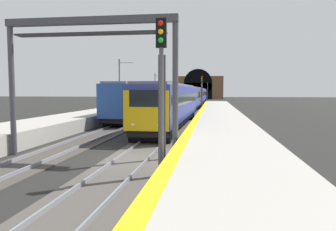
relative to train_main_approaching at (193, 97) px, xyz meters
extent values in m
plane|color=black|center=(-44.89, 0.00, -2.20)|extent=(320.00, 320.00, 0.00)
cube|color=#ADA89E|center=(-44.89, -4.31, -1.67)|extent=(112.00, 4.41, 1.06)
cube|color=yellow|center=(-44.89, -2.35, -1.14)|extent=(112.00, 0.50, 0.01)
cube|color=#4C4742|center=(-44.89, 0.00, -2.17)|extent=(160.00, 2.79, 0.06)
cube|color=gray|center=(-44.89, 0.72, -2.07)|extent=(160.00, 0.07, 0.15)
cube|color=gray|center=(-44.89, -0.72, -2.07)|extent=(160.00, 0.07, 0.15)
cube|color=#423D38|center=(-44.89, 4.54, -2.17)|extent=(160.00, 2.77, 0.06)
cube|color=gray|center=(-44.89, 5.25, -2.07)|extent=(160.00, 0.07, 0.15)
cube|color=gray|center=(-44.89, 3.82, -2.07)|extent=(160.00, 0.07, 0.15)
cube|color=navy|center=(-31.03, 0.00, 0.08)|extent=(20.09, 3.27, 2.74)
cube|color=black|center=(-31.03, 0.00, 0.40)|extent=(19.29, 3.28, 0.83)
cube|color=slate|center=(-31.03, 0.00, 1.55)|extent=(19.48, 2.83, 0.20)
cube|color=black|center=(-31.03, 0.00, -1.47)|extent=(19.68, 2.92, 0.48)
cylinder|color=black|center=(-40.01, 0.19, -1.77)|extent=(0.92, 2.64, 0.86)
cylinder|color=black|center=(-38.21, 0.15, -1.77)|extent=(0.92, 2.64, 0.86)
cylinder|color=black|center=(-23.85, -0.15, -1.77)|extent=(0.92, 2.64, 0.86)
cylinder|color=black|center=(-22.05, -0.19, -1.77)|extent=(0.92, 2.64, 0.86)
cube|color=#E5B20F|center=(-41.09, 0.21, -0.09)|extent=(0.18, 2.73, 2.40)
cube|color=black|center=(-41.14, 0.21, 0.63)|extent=(0.08, 1.99, 0.99)
sphere|color=#F2EACC|center=(-41.16, -0.57, -0.94)|extent=(0.20, 0.20, 0.20)
sphere|color=#F2EACC|center=(-41.13, 1.00, -0.94)|extent=(0.20, 0.20, 0.20)
cube|color=navy|center=(-10.42, 0.00, 0.08)|extent=(20.09, 3.27, 2.74)
cube|color=black|center=(-10.42, 0.00, 0.49)|extent=(19.29, 3.28, 0.97)
cube|color=slate|center=(-10.42, 0.00, 1.55)|extent=(19.48, 2.83, 0.20)
cube|color=black|center=(-10.42, 0.00, -1.47)|extent=(19.68, 2.92, 0.48)
cylinder|color=black|center=(-19.47, 0.19, -1.77)|extent=(0.92, 2.64, 0.86)
cylinder|color=black|center=(-17.67, 0.15, -1.77)|extent=(0.92, 2.64, 0.86)
cylinder|color=black|center=(-3.18, -0.15, -1.77)|extent=(0.92, 2.64, 0.86)
cylinder|color=black|center=(-1.38, -0.19, -1.77)|extent=(0.92, 2.64, 0.86)
cube|color=navy|center=(10.18, 0.00, 0.08)|extent=(20.09, 3.27, 2.74)
cube|color=black|center=(10.18, 0.00, 0.48)|extent=(19.29, 3.28, 0.87)
cube|color=slate|center=(10.18, 0.00, 1.55)|extent=(19.48, 2.83, 0.20)
cube|color=black|center=(10.18, 0.00, -1.47)|extent=(19.68, 2.92, 0.48)
cylinder|color=black|center=(1.64, 0.18, -1.77)|extent=(0.92, 2.64, 0.86)
cylinder|color=black|center=(3.44, 0.14, -1.77)|extent=(0.92, 2.64, 0.86)
cylinder|color=black|center=(16.93, -0.14, -1.77)|extent=(0.92, 2.64, 0.86)
cylinder|color=black|center=(18.73, -0.18, -1.77)|extent=(0.92, 2.64, 0.86)
cube|color=navy|center=(30.79, 0.00, 0.08)|extent=(20.09, 3.27, 2.74)
cube|color=black|center=(30.79, 0.00, 0.31)|extent=(19.29, 3.28, 0.96)
cube|color=slate|center=(30.79, 0.00, 1.55)|extent=(19.48, 2.83, 0.20)
cube|color=black|center=(30.79, 0.00, -1.47)|extent=(19.68, 2.92, 0.48)
cylinder|color=black|center=(22.15, 0.18, -1.77)|extent=(0.92, 2.64, 0.86)
cylinder|color=black|center=(23.95, 0.15, -1.77)|extent=(0.92, 2.64, 0.86)
cylinder|color=black|center=(37.63, -0.15, -1.77)|extent=(0.92, 2.64, 0.86)
cylinder|color=black|center=(39.43, -0.18, -1.77)|extent=(0.92, 2.64, 0.86)
cube|color=#264C99|center=(-22.98, 4.54, 0.19)|extent=(20.59, 3.25, 3.00)
cube|color=black|center=(-22.98, 4.54, 0.71)|extent=(19.77, 3.26, 1.00)
cube|color=slate|center=(-22.98, 4.54, 1.79)|extent=(19.96, 2.83, 0.20)
cube|color=black|center=(-22.98, 4.54, -1.48)|extent=(20.17, 2.92, 0.47)
cylinder|color=black|center=(-14.17, 4.30, -1.78)|extent=(0.91, 2.51, 0.85)
cylinder|color=black|center=(-15.97, 4.35, -1.78)|extent=(0.91, 2.51, 0.85)
cylinder|color=black|center=(-29.99, 4.72, -1.78)|extent=(0.91, 2.51, 0.85)
cylinder|color=black|center=(-31.79, 4.77, -1.78)|extent=(0.91, 2.51, 0.85)
cube|color=#E5B20F|center=(-12.68, 4.26, 0.08)|extent=(0.19, 2.60, 2.77)
cube|color=black|center=(-12.63, 4.26, 0.79)|extent=(0.09, 1.89, 1.08)
sphere|color=#F2EACC|center=(-12.60, 5.00, -0.96)|extent=(0.20, 0.20, 0.20)
sphere|color=#F2EACC|center=(-12.64, 3.52, -0.96)|extent=(0.20, 0.20, 0.20)
cube|color=#264C99|center=(-1.76, 4.54, 0.19)|extent=(20.59, 3.25, 3.00)
cube|color=black|center=(-1.76, 4.54, 0.72)|extent=(19.77, 3.26, 1.06)
cube|color=slate|center=(-1.76, 4.54, 1.79)|extent=(19.96, 2.83, 0.20)
cube|color=black|center=(-1.76, 4.54, -1.48)|extent=(20.17, 2.92, 0.47)
cylinder|color=black|center=(7.09, 4.30, -1.78)|extent=(0.91, 2.51, 0.85)
cylinder|color=black|center=(5.29, 4.35, -1.78)|extent=(0.91, 2.51, 0.85)
cylinder|color=black|center=(-8.81, 4.72, -1.78)|extent=(0.91, 2.51, 0.85)
cylinder|color=black|center=(-10.61, 4.77, -1.78)|extent=(0.91, 2.51, 0.85)
cube|color=#264C99|center=(19.46, 4.54, 0.19)|extent=(20.59, 3.25, 3.00)
cube|color=black|center=(19.46, 4.54, 0.54)|extent=(19.77, 3.26, 0.92)
cube|color=slate|center=(19.46, 4.54, 1.79)|extent=(19.96, 2.83, 0.20)
cube|color=black|center=(19.46, 4.54, -1.48)|extent=(20.17, 2.92, 0.47)
cylinder|color=black|center=(28.45, 4.30, -1.78)|extent=(0.91, 2.51, 0.85)
cylinder|color=black|center=(26.65, 4.34, -1.78)|extent=(0.91, 2.51, 0.85)
cylinder|color=black|center=(12.28, 4.73, -1.78)|extent=(0.91, 2.51, 0.85)
cylinder|color=black|center=(10.48, 4.78, -1.78)|extent=(0.91, 2.51, 0.85)
cube|color=black|center=(-1.76, 4.54, 2.34)|extent=(1.34, 1.66, 0.90)
cylinder|color=#4C4C54|center=(-47.85, -1.78, 0.22)|extent=(0.16, 0.16, 4.85)
cube|color=black|center=(-47.85, -1.78, 3.17)|extent=(0.20, 0.38, 1.05)
cube|color=#4C4C54|center=(-47.71, -1.78, 0.22)|extent=(0.04, 0.28, 4.36)
sphere|color=red|center=(-47.98, -1.78, 3.50)|extent=(0.20, 0.20, 0.20)
sphere|color=yellow|center=(-47.98, -1.78, 3.20)|extent=(0.20, 0.20, 0.20)
sphere|color=green|center=(-47.98, -1.78, 2.90)|extent=(0.20, 0.20, 0.20)
cylinder|color=#4C4C54|center=(-5.62, -1.78, 0.17)|extent=(0.16, 0.16, 4.74)
cube|color=black|center=(-5.62, -1.78, 3.06)|extent=(0.20, 0.38, 1.05)
cube|color=#4C4C54|center=(-5.48, -1.78, 0.17)|extent=(0.04, 0.28, 4.27)
sphere|color=red|center=(-5.75, -1.78, 3.39)|extent=(0.20, 0.20, 0.20)
sphere|color=yellow|center=(-5.75, -1.78, 3.09)|extent=(0.20, 0.20, 0.20)
sphere|color=green|center=(-5.75, -1.78, 2.79)|extent=(0.20, 0.20, 0.20)
cylinder|color=#38383D|center=(47.89, -1.78, 0.27)|extent=(0.16, 0.16, 4.95)
cube|color=black|center=(47.89, -1.78, 3.27)|extent=(0.20, 0.38, 1.05)
cube|color=#38383D|center=(48.03, -1.78, 0.27)|extent=(0.04, 0.28, 4.46)
sphere|color=red|center=(47.76, -1.78, 3.60)|extent=(0.20, 0.20, 0.20)
sphere|color=yellow|center=(47.76, -1.78, 3.30)|extent=(0.20, 0.20, 0.20)
sphere|color=green|center=(47.76, -1.78, 3.00)|extent=(0.20, 0.20, 0.20)
cylinder|color=#3F3F47|center=(-44.43, 6.44, 1.04)|extent=(0.28, 0.28, 6.48)
cylinder|color=#3F3F47|center=(-44.43, -1.90, 1.04)|extent=(0.28, 0.28, 6.48)
cube|color=#3F3F47|center=(-44.43, 2.27, 4.45)|extent=(0.36, 8.63, 0.35)
cube|color=#2D2D33|center=(-44.43, 2.27, 3.83)|extent=(0.70, 7.51, 0.08)
cube|color=brown|center=(68.15, 2.27, 2.30)|extent=(2.10, 19.57, 9.00)
cube|color=black|center=(67.05, 2.27, 0.95)|extent=(0.12, 10.96, 6.30)
cylinder|color=black|center=(67.05, 2.27, 4.09)|extent=(0.12, 10.96, 10.96)
cylinder|color=#595B60|center=(-8.41, 11.45, 2.00)|extent=(0.22, 0.22, 8.40)
cylinder|color=#595B60|center=(-8.41, 10.28, 5.60)|extent=(0.08, 2.34, 0.08)
cylinder|color=#595B60|center=(24.06, 11.45, 1.72)|extent=(0.22, 0.22, 7.84)
cylinder|color=#595B60|center=(24.06, 10.52, 5.04)|extent=(0.08, 1.87, 0.08)
camera|label=1|loc=(-59.64, -3.68, 1.08)|focal=34.63mm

